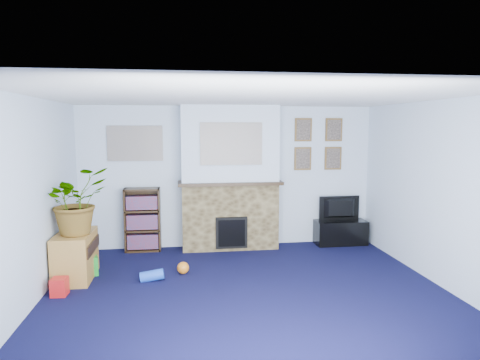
{
  "coord_description": "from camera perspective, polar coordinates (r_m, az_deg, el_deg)",
  "views": [
    {
      "loc": [
        -0.79,
        -4.99,
        2.05
      ],
      "look_at": [
        0.02,
        0.92,
        1.31
      ],
      "focal_mm": 32.0,
      "sensor_mm": 36.0,
      "label": 1
    }
  ],
  "objects": [
    {
      "name": "television",
      "position": [
        7.69,
        13.28,
        -3.72
      ],
      "size": [
        0.73,
        0.12,
        0.42
      ],
      "primitive_type": "imported",
      "rotation": [
        0.0,
        0.0,
        3.17
      ],
      "color": "black",
      "rests_on": "tv_stand"
    },
    {
      "name": "bookshelf",
      "position": [
        7.3,
        -12.83,
        -5.34
      ],
      "size": [
        0.58,
        0.28,
        1.05
      ],
      "color": "black",
      "rests_on": "ground"
    },
    {
      "name": "portrait_bl",
      "position": [
        7.54,
        8.36,
        2.84
      ],
      "size": [
        0.3,
        0.03,
        0.4
      ],
      "primitive_type": "cube",
      "color": "brown",
      "rests_on": "wall_back"
    },
    {
      "name": "portrait_tr",
      "position": [
        7.69,
        12.39,
        6.56
      ],
      "size": [
        0.3,
        0.03,
        0.4
      ],
      "primitive_type": "cube",
      "color": "brown",
      "rests_on": "wall_back"
    },
    {
      "name": "mantel_can",
      "position": [
        7.21,
        4.65,
        0.38
      ],
      "size": [
        0.06,
        0.06,
        0.12
      ],
      "primitive_type": "cylinder",
      "color": "red",
      "rests_on": "chimney_breast"
    },
    {
      "name": "portrait_br",
      "position": [
        7.71,
        12.29,
        2.85
      ],
      "size": [
        0.3,
        0.03,
        0.4
      ],
      "primitive_type": "cube",
      "color": "brown",
      "rests_on": "wall_back"
    },
    {
      "name": "wall_right",
      "position": [
        6.04,
        25.36,
        -1.69
      ],
      "size": [
        0.04,
        4.5,
        2.4
      ],
      "primitive_type": "cube",
      "color": "silver",
      "rests_on": "ground"
    },
    {
      "name": "portrait_tl",
      "position": [
        7.52,
        8.43,
        6.64
      ],
      "size": [
        0.3,
        0.03,
        0.4
      ],
      "primitive_type": "cube",
      "color": "brown",
      "rests_on": "wall_back"
    },
    {
      "name": "wall_back",
      "position": [
        7.33,
        -1.53,
        0.44
      ],
      "size": [
        5.0,
        0.04,
        2.4
      ],
      "primitive_type": "cube",
      "color": "silver",
      "rests_on": "ground"
    },
    {
      "name": "potted_plant",
      "position": [
        6.05,
        -21.05,
        -2.61
      ],
      "size": [
        1.06,
        1.05,
        0.89
      ],
      "primitive_type": "imported",
      "rotation": [
        0.0,
        0.0,
        0.75
      ],
      "color": "#26661E",
      "rests_on": "sideboard"
    },
    {
      "name": "toy_block",
      "position": [
        5.81,
        -22.93,
        -12.98
      ],
      "size": [
        0.19,
        0.19,
        0.22
      ],
      "primitive_type": "cube",
      "rotation": [
        0.0,
        0.0,
        -0.06
      ],
      "color": "red",
      "rests_on": "ground"
    },
    {
      "name": "mantel_candle",
      "position": [
        7.11,
        0.55,
        0.48
      ],
      "size": [
        0.05,
        0.05,
        0.15
      ],
      "primitive_type": "cylinder",
      "color": "#B2BFC6",
      "rests_on": "chimney_breast"
    },
    {
      "name": "wall_left",
      "position": [
        5.34,
        -26.34,
        -2.81
      ],
      "size": [
        0.04,
        4.5,
        2.4
      ],
      "primitive_type": "cube",
      "color": "silver",
      "rests_on": "ground"
    },
    {
      "name": "collage_left",
      "position": [
        7.27,
        -13.81,
        4.77
      ],
      "size": [
        0.9,
        0.03,
        0.58
      ],
      "primitive_type": "cube",
      "color": "gray",
      "rests_on": "wall_back"
    },
    {
      "name": "floor",
      "position": [
        5.46,
        1.18,
        -14.98
      ],
      "size": [
        5.0,
        4.5,
        0.01
      ],
      "primitive_type": "cube",
      "color": "black",
      "rests_on": "ground"
    },
    {
      "name": "wall_front",
      "position": [
        2.98,
        8.1,
        -9.58
      ],
      "size": [
        5.0,
        0.04,
        2.4
      ],
      "primitive_type": "cube",
      "color": "silver",
      "rests_on": "ground"
    },
    {
      "name": "toy_ball",
      "position": [
        6.17,
        -7.6,
        -11.5
      ],
      "size": [
        0.17,
        0.17,
        0.17
      ],
      "primitive_type": "sphere",
      "color": "orange",
      "rests_on": "ground"
    },
    {
      "name": "chimney_breast",
      "position": [
        7.14,
        -1.35,
        0.12
      ],
      "size": [
        1.72,
        0.5,
        2.4
      ],
      "color": "brown",
      "rests_on": "ground"
    },
    {
      "name": "ceiling",
      "position": [
        5.07,
        1.25,
        11.05
      ],
      "size": [
        5.0,
        4.5,
        0.01
      ],
      "primitive_type": "cube",
      "color": "white",
      "rests_on": "wall_back"
    },
    {
      "name": "mantel_teddy",
      "position": [
        7.04,
        -6.14,
        0.25
      ],
      "size": [
        0.13,
        0.13,
        0.13
      ],
      "primitive_type": "sphere",
      "color": "gray",
      "rests_on": "chimney_breast"
    },
    {
      "name": "tv_stand",
      "position": [
        7.76,
        13.25,
        -6.7
      ],
      "size": [
        0.89,
        0.37,
        0.42
      ],
      "primitive_type": "cube",
      "color": "black",
      "rests_on": "ground"
    },
    {
      "name": "collage_main",
      "position": [
        6.88,
        -1.17,
        4.85
      ],
      "size": [
        1.0,
        0.03,
        0.68
      ],
      "primitive_type": "cube",
      "color": "gray",
      "rests_on": "chimney_breast"
    },
    {
      "name": "green_crate",
      "position": [
        6.44,
        -20.0,
        -10.61
      ],
      "size": [
        0.4,
        0.35,
        0.27
      ],
      "primitive_type": "cube",
      "rotation": [
        0.0,
        0.0,
        0.3
      ],
      "color": "#198C26",
      "rests_on": "ground"
    },
    {
      "name": "toy_tube",
      "position": [
        5.98,
        -11.63,
        -12.39
      ],
      "size": [
        0.33,
        0.14,
        0.19
      ],
      "primitive_type": "cylinder",
      "rotation": [
        0.0,
        1.43,
        0.0
      ],
      "color": "blue",
      "rests_on": "ground"
    },
    {
      "name": "sideboard",
      "position": [
        6.27,
        -21.09,
        -9.12
      ],
      "size": [
        0.45,
        0.82,
        0.63
      ],
      "primitive_type": "cube",
      "color": "#A47634",
      "rests_on": "ground"
    },
    {
      "name": "mantel_clock",
      "position": [
        7.09,
        -1.21,
        0.37
      ],
      "size": [
        0.1,
        0.06,
        0.14
      ],
      "primitive_type": "cube",
      "color": "gold",
      "rests_on": "chimney_breast"
    }
  ]
}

